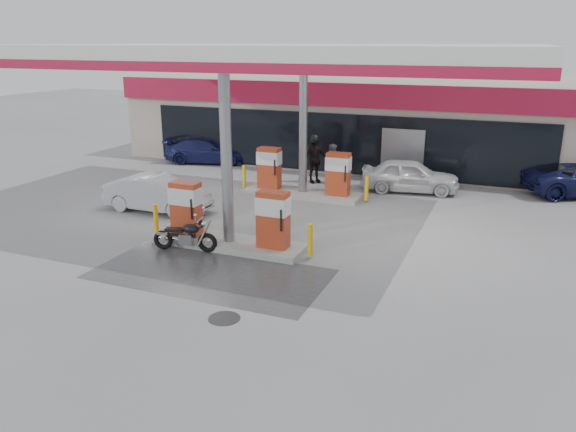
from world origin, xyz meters
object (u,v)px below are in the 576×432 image
object	(u,v)px
pump_island_far	(303,178)
attendant	(333,163)
parked_motorcycle	(186,236)
biker_walking	(314,160)
hatchback_silver	(157,194)
parked_car_left	(207,151)
pump_island_near	(229,223)
sedan_white	(410,176)

from	to	relation	value
pump_island_far	attendant	bearing A→B (deg)	80.80
parked_motorcycle	biker_walking	bearing A→B (deg)	74.18
attendant	hatchback_silver	xyz separation A→B (m)	(-4.38, -6.26, -0.19)
pump_island_far	attendant	xyz separation A→B (m)	(0.40, 2.46, 0.11)
parked_car_left	biker_walking	distance (m)	6.43
pump_island_near	hatchback_silver	xyz separation A→B (m)	(-3.98, 2.20, -0.08)
pump_island_near	biker_walking	world-z (taller)	biker_walking
parked_motorcycle	parked_car_left	world-z (taller)	parked_car_left
sedan_white	pump_island_near	bearing A→B (deg)	147.35
attendant	biker_walking	bearing A→B (deg)	84.67
biker_walking	attendant	bearing A→B (deg)	-25.33
pump_island_near	sedan_white	size ratio (longest dim) A/B	1.36
biker_walking	pump_island_near	bearing A→B (deg)	-132.64
parked_motorcycle	sedan_white	distance (m)	10.11
pump_island_near	sedan_white	distance (m)	8.98
pump_island_far	sedan_white	world-z (taller)	pump_island_far
pump_island_near	biker_walking	xyz separation A→B (m)	(-0.33, 8.20, 0.24)
pump_island_far	parked_car_left	bearing A→B (deg)	148.37
parked_motorcycle	attendant	distance (m)	9.36
sedan_white	parked_car_left	size ratio (longest dim) A/B	0.93
pump_island_near	attendant	bearing A→B (deg)	87.30
pump_island_far	sedan_white	size ratio (longest dim) A/B	1.36
parked_motorcycle	attendant	xyz separation A→B (m)	(1.34, 9.25, 0.39)
sedan_white	hatchback_silver	world-z (taller)	sedan_white
pump_island_far	parked_car_left	distance (m)	7.63
pump_island_near	parked_car_left	bearing A→B (deg)	123.01
sedan_white	pump_island_far	bearing A→B (deg)	112.40
pump_island_far	hatchback_silver	world-z (taller)	pump_island_far
parked_motorcycle	parked_car_left	distance (m)	12.13
hatchback_silver	parked_car_left	distance (m)	8.20
attendant	biker_walking	distance (m)	0.79
pump_island_near	biker_walking	distance (m)	8.21
parked_car_left	parked_motorcycle	bearing A→B (deg)	-168.28
parked_car_left	attendant	bearing A→B (deg)	-118.08
sedan_white	attendant	xyz separation A→B (m)	(-3.27, 0.26, 0.17)
pump_island_near	parked_motorcycle	bearing A→B (deg)	-140.21
sedan_white	parked_car_left	bearing A→B (deg)	71.43
pump_island_near	attendant	size ratio (longest dim) A/B	3.14
sedan_white	attendant	bearing A→B (deg)	76.89
pump_island_near	attendant	world-z (taller)	pump_island_near
pump_island_near	sedan_white	bearing A→B (deg)	65.88
sedan_white	parked_car_left	xyz separation A→B (m)	(-10.17, 1.80, -0.05)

